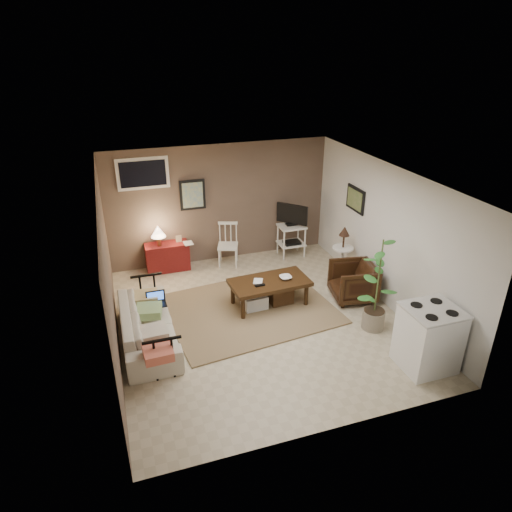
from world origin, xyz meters
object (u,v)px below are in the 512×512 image
object	(u,v)px
sofa	(147,320)
side_table	(343,246)
spindle_chair	(228,246)
armchair	(353,280)
red_console	(167,254)
potted_plant	(378,282)
coffee_table	(269,291)
stove	(428,338)
tv_stand	(292,229)

from	to	relation	value
sofa	side_table	bearing A→B (deg)	-76.12
sofa	spindle_chair	size ratio (longest dim) A/B	2.23
sofa	armchair	distance (m)	3.58
red_console	sofa	bearing A→B (deg)	-105.13
armchair	potted_plant	distance (m)	1.04
red_console	armchair	bearing A→B (deg)	-36.27
side_table	coffee_table	bearing A→B (deg)	-162.42
coffee_table	potted_plant	xyz separation A→B (m)	(1.35, -1.17, 0.55)
potted_plant	stove	xyz separation A→B (m)	(0.19, -1.05, -0.36)
armchair	stove	distance (m)	1.98
armchair	side_table	bearing A→B (deg)	175.56
sofa	spindle_chair	world-z (taller)	spindle_chair
side_table	sofa	bearing A→B (deg)	-166.12
tv_stand	potted_plant	xyz separation A→B (m)	(0.21, -2.94, 0.23)
side_table	spindle_chair	bearing A→B (deg)	147.18
coffee_table	spindle_chair	world-z (taller)	spindle_chair
red_console	armchair	size ratio (longest dim) A/B	1.32
red_console	stove	size ratio (longest dim) A/B	1.03
side_table	stove	distance (m)	2.77
coffee_table	tv_stand	world-z (taller)	tv_stand
spindle_chair	side_table	xyz separation A→B (m)	(1.93, -1.24, 0.25)
side_table	tv_stand	bearing A→B (deg)	113.66
tv_stand	side_table	size ratio (longest dim) A/B	1.08
tv_stand	potted_plant	bearing A→B (deg)	-85.88
coffee_table	spindle_chair	bearing A→B (deg)	97.95
sofa	tv_stand	distance (m)	3.90
tv_stand	side_table	world-z (taller)	tv_stand
coffee_table	stove	bearing A→B (deg)	-55.32
armchair	tv_stand	bearing A→B (deg)	-160.72
sofa	coffee_table	bearing A→B (deg)	-79.17
potted_plant	sofa	bearing A→B (deg)	167.39
red_console	spindle_chair	xyz separation A→B (m)	(1.22, -0.14, 0.07)
spindle_chair	red_console	bearing A→B (deg)	173.40
spindle_chair	side_table	world-z (taller)	side_table
coffee_table	potted_plant	world-z (taller)	potted_plant
sofa	side_table	distance (m)	3.90
coffee_table	stove	distance (m)	2.71
spindle_chair	tv_stand	distance (m)	1.40
red_console	side_table	world-z (taller)	side_table
red_console	stove	bearing A→B (deg)	-53.99
spindle_chair	sofa	bearing A→B (deg)	-130.35
coffee_table	armchair	xyz separation A→B (m)	(1.48, -0.25, 0.09)
potted_plant	stove	size ratio (longest dim) A/B	1.66
potted_plant	stove	distance (m)	1.13
coffee_table	sofa	world-z (taller)	sofa
coffee_table	potted_plant	size ratio (longest dim) A/B	0.88
side_table	armchair	bearing A→B (deg)	-104.01
sofa	armchair	world-z (taller)	sofa
stove	spindle_chair	bearing A→B (deg)	114.08
spindle_chair	potted_plant	bearing A→B (deg)	-61.53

